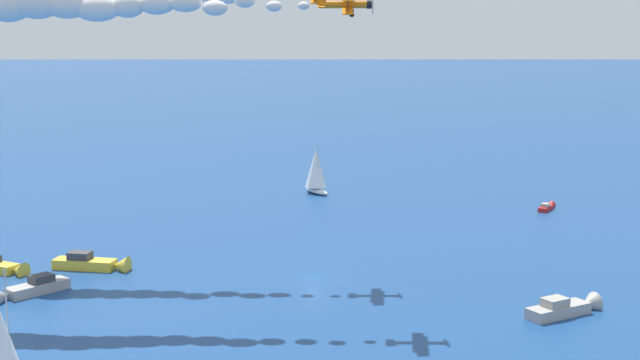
{
  "coord_description": "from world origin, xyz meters",
  "views": [
    {
      "loc": [
        84.38,
        -81.36,
        33.66
      ],
      "look_at": [
        0.76,
        0.74,
        13.67
      ],
      "focal_mm": 49.69,
      "sensor_mm": 36.0,
      "label": 1
    }
  ],
  "objects_px": {
    "motorboat_far_port": "(547,207)",
    "motorboat_mid_cluster": "(28,289)",
    "motorboat_trailing": "(95,264)",
    "biplane_wingman": "(347,3)",
    "sailboat_far_stbd": "(316,171)",
    "motorboat_near_centre": "(0,267)",
    "motorboat_inshore": "(567,308)"
  },
  "relations": [
    {
      "from": "motorboat_near_centre",
      "to": "biplane_wingman",
      "type": "distance_m",
      "value": 61.36
    },
    {
      "from": "sailboat_far_stbd",
      "to": "motorboat_inshore",
      "type": "bearing_deg",
      "value": -23.47
    },
    {
      "from": "motorboat_far_port",
      "to": "motorboat_mid_cluster",
      "type": "distance_m",
      "value": 97.34
    },
    {
      "from": "motorboat_near_centre",
      "to": "motorboat_trailing",
      "type": "bearing_deg",
      "value": 52.02
    },
    {
      "from": "motorboat_trailing",
      "to": "motorboat_near_centre",
      "type": "bearing_deg",
      "value": -127.98
    },
    {
      "from": "motorboat_far_port",
      "to": "biplane_wingman",
      "type": "bearing_deg",
      "value": -79.89
    },
    {
      "from": "sailboat_far_stbd",
      "to": "motorboat_inshore",
      "type": "relative_size",
      "value": 0.97
    },
    {
      "from": "motorboat_near_centre",
      "to": "sailboat_far_stbd",
      "type": "distance_m",
      "value": 75.11
    },
    {
      "from": "sailboat_far_stbd",
      "to": "motorboat_trailing",
      "type": "distance_m",
      "value": 67.05
    },
    {
      "from": "motorboat_far_port",
      "to": "motorboat_mid_cluster",
      "type": "xyz_separation_m",
      "value": [
        -17.37,
        -95.78,
        0.31
      ]
    },
    {
      "from": "motorboat_near_centre",
      "to": "biplane_wingman",
      "type": "bearing_deg",
      "value": 31.41
    },
    {
      "from": "motorboat_inshore",
      "to": "motorboat_mid_cluster",
      "type": "bearing_deg",
      "value": -140.93
    },
    {
      "from": "motorboat_inshore",
      "to": "motorboat_mid_cluster",
      "type": "xyz_separation_m",
      "value": [
        -52.4,
        -42.54,
        -0.02
      ]
    },
    {
      "from": "sailboat_far_stbd",
      "to": "motorboat_trailing",
      "type": "relative_size",
      "value": 0.98
    },
    {
      "from": "motorboat_far_port",
      "to": "motorboat_trailing",
      "type": "distance_m",
      "value": 86.13
    },
    {
      "from": "motorboat_trailing",
      "to": "biplane_wingman",
      "type": "distance_m",
      "value": 52.14
    },
    {
      "from": "motorboat_near_centre",
      "to": "motorboat_mid_cluster",
      "type": "bearing_deg",
      "value": -10.35
    },
    {
      "from": "motorboat_near_centre",
      "to": "motorboat_far_port",
      "type": "bearing_deg",
      "value": 71.98
    },
    {
      "from": "motorboat_trailing",
      "to": "biplane_wingman",
      "type": "relative_size",
      "value": 1.6
    },
    {
      "from": "motorboat_trailing",
      "to": "biplane_wingman",
      "type": "height_order",
      "value": "biplane_wingman"
    },
    {
      "from": "sailboat_far_stbd",
      "to": "motorboat_trailing",
      "type": "bearing_deg",
      "value": -72.22
    },
    {
      "from": "sailboat_far_stbd",
      "to": "biplane_wingman",
      "type": "relative_size",
      "value": 1.57
    },
    {
      "from": "sailboat_far_stbd",
      "to": "motorboat_near_centre",
      "type": "bearing_deg",
      "value": -80.45
    },
    {
      "from": "motorboat_near_centre",
      "to": "motorboat_mid_cluster",
      "type": "xyz_separation_m",
      "value": [
        13.01,
        -2.38,
        0.03
      ]
    },
    {
      "from": "motorboat_far_port",
      "to": "sailboat_far_stbd",
      "type": "distance_m",
      "value": 47.23
    },
    {
      "from": "motorboat_near_centre",
      "to": "sailboat_far_stbd",
      "type": "height_order",
      "value": "sailboat_far_stbd"
    },
    {
      "from": "biplane_wingman",
      "to": "motorboat_inshore",
      "type": "bearing_deg",
      "value": 31.8
    },
    {
      "from": "motorboat_trailing",
      "to": "biplane_wingman",
      "type": "bearing_deg",
      "value": 24.47
    },
    {
      "from": "motorboat_trailing",
      "to": "biplane_wingman",
      "type": "xyz_separation_m",
      "value": [
        34.43,
        15.67,
        35.88
      ]
    },
    {
      "from": "motorboat_near_centre",
      "to": "biplane_wingman",
      "type": "xyz_separation_m",
      "value": [
        42.42,
        25.91,
        35.97
      ]
    },
    {
      "from": "motorboat_near_centre",
      "to": "biplane_wingman",
      "type": "height_order",
      "value": "biplane_wingman"
    },
    {
      "from": "sailboat_far_stbd",
      "to": "motorboat_inshore",
      "type": "height_order",
      "value": "sailboat_far_stbd"
    }
  ]
}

